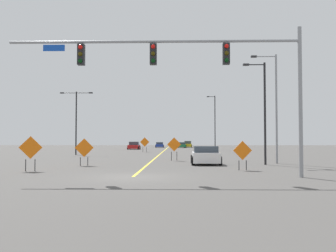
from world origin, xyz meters
name	(u,v)px	position (x,y,z in m)	size (l,w,h in m)	color
ground	(133,177)	(0.00, 0.00, 0.00)	(211.16, 211.16, 0.00)	#4C4947
road_centre_stripe	(167,148)	(0.00, 58.66, 0.00)	(0.16, 117.31, 0.01)	yellow
traffic_signal_assembly	(194,64)	(3.05, -0.02, 5.62)	(14.68, 0.44, 7.47)	gray
street_lamp_near_left	(214,121)	(8.71, 46.19, 5.14)	(1.51, 0.24, 9.51)	black
street_lamp_mid_right	(275,103)	(9.77, 10.49, 4.68)	(2.02, 0.24, 8.50)	gray
street_lamp_near_right	(263,108)	(8.57, 9.08, 4.18)	(1.67, 0.24, 7.57)	black
street_lamp_far_right	(76,117)	(-10.12, 26.34, 4.63)	(3.98, 0.24, 7.71)	black
construction_sign_right_shoulder	(31,149)	(-6.43, 3.17, 1.29)	(1.32, 0.30, 2.06)	orange
construction_sign_left_lane	(145,143)	(-2.63, 36.46, 1.39)	(1.39, 0.08, 2.19)	orange
construction_sign_median_near	(243,152)	(6.15, 4.14, 1.10)	(1.16, 0.15, 1.77)	orange
construction_sign_right_lane	(84,149)	(-4.42, 7.77, 1.20)	(1.30, 0.32, 1.94)	orange
construction_sign_left_shoulder	(174,146)	(1.93, 14.22, 1.31)	(1.23, 0.05, 2.04)	orange
car_white_passing	(206,156)	(4.32, 9.56, 0.64)	(2.22, 3.90, 1.37)	white
car_red_mid	(134,146)	(-6.02, 51.80, 0.66)	(2.18, 3.92, 1.45)	red
car_blue_far	(160,145)	(-2.01, 70.09, 0.59)	(2.18, 4.63, 1.24)	#1E389E
car_green_distant	(181,145)	(3.17, 66.16, 0.60)	(2.15, 4.36, 1.25)	#196B38
car_yellow_near	(188,144)	(4.73, 70.12, 0.71)	(2.08, 4.57, 1.53)	gold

